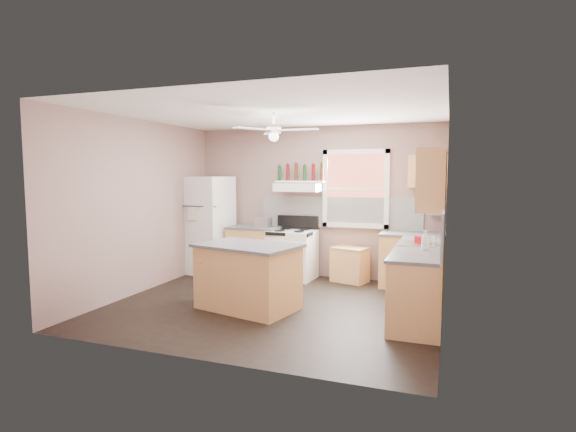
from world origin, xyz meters
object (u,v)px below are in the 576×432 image
(toaster, at_px, (263,222))
(island, at_px, (248,278))
(stove, at_px, (292,255))
(cart, at_px, (350,265))
(refrigerator, at_px, (208,225))

(toaster, xyz_separation_m, island, (0.56, -1.87, -0.56))
(toaster, bearing_deg, stove, 16.39)
(cart, bearing_deg, refrigerator, -158.99)
(stove, bearing_deg, refrigerator, -173.31)
(toaster, height_order, island, toaster)
(refrigerator, bearing_deg, cart, 11.01)
(refrigerator, distance_m, cart, 2.74)
(stove, relative_size, island, 0.67)
(stove, bearing_deg, cart, 10.44)
(stove, bearing_deg, toaster, -173.19)
(cart, xyz_separation_m, island, (-1.00, -2.00, 0.14))
(refrigerator, relative_size, cart, 3.12)
(island, bearing_deg, cart, 76.83)
(refrigerator, bearing_deg, island, -40.48)
(toaster, bearing_deg, cart, 18.75)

